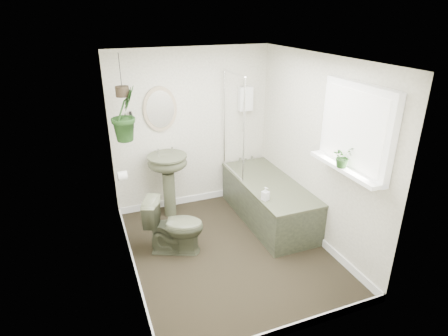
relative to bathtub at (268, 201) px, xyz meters
name	(u,v)px	position (x,y,z in m)	size (l,w,h in m)	color
floor	(228,251)	(-0.80, -0.50, -0.30)	(2.30, 2.80, 0.02)	black
ceiling	(229,57)	(-0.80, -0.50, 2.02)	(2.30, 2.80, 0.02)	white
wall_back	(192,130)	(-0.80, 0.91, 0.86)	(2.30, 0.02, 2.30)	silver
wall_front	(296,228)	(-0.80, -1.91, 0.86)	(2.30, 0.02, 2.30)	silver
wall_left	(123,181)	(-1.96, -0.50, 0.86)	(0.02, 2.80, 2.30)	silver
wall_right	(317,151)	(0.36, -0.50, 0.86)	(0.02, 2.80, 2.30)	silver
skirting	(228,247)	(-0.80, -0.50, -0.24)	(2.30, 2.80, 0.10)	white
bathtub	(268,201)	(0.00, 0.00, 0.00)	(0.72, 1.72, 0.58)	#474B36
bath_screen	(234,125)	(-0.33, 0.49, 0.99)	(0.04, 0.72, 1.40)	silver
shower_box	(245,99)	(0.00, 0.84, 1.26)	(0.20, 0.10, 0.35)	white
oval_mirror	(160,109)	(-1.25, 0.87, 1.21)	(0.46, 0.03, 0.62)	tan
wall_sconce	(131,120)	(-1.65, 0.86, 1.11)	(0.04, 0.04, 0.22)	black
toilet_roll_holder	(122,176)	(-1.90, 0.20, 0.61)	(0.11, 0.11, 0.11)	white
window_recess	(356,128)	(0.29, -1.20, 1.36)	(0.08, 1.00, 0.90)	white
window_sill	(345,168)	(0.22, -1.20, 0.94)	(0.18, 1.00, 0.04)	white
window_blinds	(352,129)	(0.24, -1.20, 1.36)	(0.01, 0.86, 0.76)	white
toilet	(175,226)	(-1.40, -0.26, 0.06)	(0.39, 0.69, 0.70)	#474B36
pedestal_sink	(169,185)	(-1.25, 0.63, 0.17)	(0.54, 0.46, 0.92)	#474B36
sill_plant	(343,157)	(0.17, -1.20, 1.07)	(0.20, 0.18, 0.22)	black
hanging_plant	(125,114)	(-1.77, 0.45, 1.30)	(0.36, 0.29, 0.66)	black
soap_bottle	(265,194)	(-0.29, -0.44, 0.38)	(0.08, 0.08, 0.17)	#36292A
hanging_pot	(122,91)	(-1.77, 0.45, 1.57)	(0.16, 0.16, 0.12)	black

